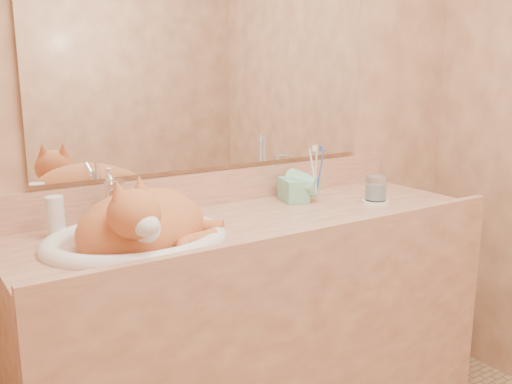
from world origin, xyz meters
TOP-DOWN VIEW (x-y plane):
  - wall_back at (0.00, 1.00)m, footprint 2.40×0.02m
  - vanity_counter at (0.00, 0.72)m, footprint 1.60×0.55m
  - mirror at (0.00, 0.99)m, footprint 1.30×0.02m
  - sink_basin at (-0.43, 0.70)m, footprint 0.57×0.49m
  - faucet at (-0.43, 0.91)m, footprint 0.06×0.13m
  - cat at (-0.41, 0.69)m, footprint 0.49×0.44m
  - soap_dispenser at (0.24, 0.81)m, footprint 0.10×0.10m
  - toothbrush_cup at (0.30, 0.80)m, footprint 0.16×0.16m
  - toothbrushes at (0.30, 0.80)m, footprint 0.04×0.04m
  - saucer at (0.49, 0.68)m, footprint 0.10×0.10m
  - water_glass at (0.49, 0.68)m, footprint 0.08×0.08m
  - lotion_bottle at (-0.61, 0.87)m, footprint 0.05×0.05m

SIDE VIEW (x-z plane):
  - vanity_counter at x=0.00m, z-range 0.00..0.85m
  - saucer at x=0.49m, z-range 0.85..0.86m
  - toothbrush_cup at x=0.30m, z-range 0.85..0.96m
  - water_glass at x=0.49m, z-range 0.86..0.95m
  - lotion_bottle at x=-0.61m, z-range 0.85..0.98m
  - cat at x=-0.41m, z-range 0.80..1.03m
  - sink_basin at x=-0.43m, z-range 0.85..1.01m
  - faucet at x=-0.43m, z-range 0.85..1.02m
  - soap_dispenser at x=0.24m, z-range 0.85..1.04m
  - toothbrushes at x=0.30m, z-range 0.87..1.09m
  - wall_back at x=0.00m, z-range 0.00..2.50m
  - mirror at x=0.00m, z-range 0.99..1.79m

